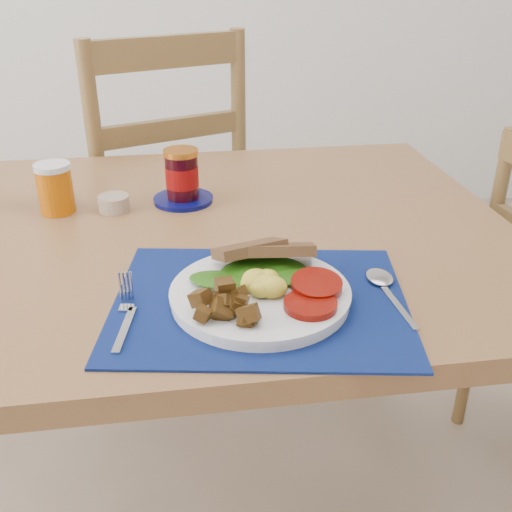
{
  "coord_description": "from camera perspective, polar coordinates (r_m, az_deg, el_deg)",
  "views": [
    {
      "loc": [
        0.09,
        -0.8,
        1.2
      ],
      "look_at": [
        0.2,
        -0.04,
        0.8
      ],
      "focal_mm": 42.0,
      "sensor_mm": 36.0,
      "label": 1
    }
  ],
  "objects": [
    {
      "name": "placemat",
      "position": [
        0.85,
        0.39,
        -4.32
      ],
      "size": [
        0.46,
        0.39,
        0.0
      ],
      "primitive_type": "cube",
      "rotation": [
        0.0,
        0.0,
        -0.17
      ],
      "color": "black",
      "rests_on": "table"
    },
    {
      "name": "chair_far",
      "position": [
        1.77,
        -9.35,
        7.55
      ],
      "size": [
        0.59,
        0.57,
        1.24
      ],
      "rotation": [
        0.0,
        0.0,
        3.51
      ],
      "color": "brown",
      "rests_on": "ground"
    },
    {
      "name": "juice_glass",
      "position": [
        1.2,
        -18.56,
        6.01
      ],
      "size": [
        0.07,
        0.07,
        0.09
      ],
      "primitive_type": "cylinder",
      "color": "#BD5705",
      "rests_on": "table"
    },
    {
      "name": "spoon",
      "position": [
        0.9,
        12.23,
        -2.95
      ],
      "size": [
        0.04,
        0.17,
        0.0
      ],
      "rotation": [
        0.0,
        0.0,
        0.05
      ],
      "color": "#B2B5BA",
      "rests_on": "placemat"
    },
    {
      "name": "table",
      "position": [
        1.13,
        -11.92,
        -1.5
      ],
      "size": [
        1.4,
        0.9,
        0.75
      ],
      "color": "brown",
      "rests_on": "ground"
    },
    {
      "name": "jam_on_saucer",
      "position": [
        1.19,
        -7.04,
        7.29
      ],
      "size": [
        0.12,
        0.12,
        0.11
      ],
      "color": "#04094C",
      "rests_on": "table"
    },
    {
      "name": "fork",
      "position": [
        0.83,
        -12.29,
        -5.58
      ],
      "size": [
        0.03,
        0.15,
        0.0
      ],
      "rotation": [
        0.0,
        0.0,
        -0.17
      ],
      "color": "#B2B5BA",
      "rests_on": "placemat"
    },
    {
      "name": "ramekin",
      "position": [
        1.18,
        -13.4,
        4.91
      ],
      "size": [
        0.06,
        0.06,
        0.03
      ],
      "primitive_type": "cylinder",
      "color": "tan",
      "rests_on": "table"
    },
    {
      "name": "breakfast_plate",
      "position": [
        0.84,
        0.1,
        -3.33
      ],
      "size": [
        0.25,
        0.25,
        0.06
      ],
      "rotation": [
        0.0,
        0.0,
        0.13
      ],
      "color": "silver",
      "rests_on": "placemat"
    }
  ]
}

